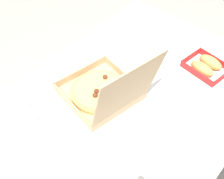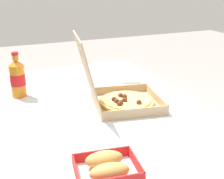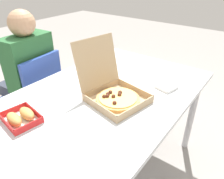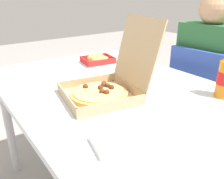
{
  "view_description": "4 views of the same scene",
  "coord_description": "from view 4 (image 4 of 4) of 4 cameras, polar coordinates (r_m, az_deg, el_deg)",
  "views": [
    {
      "loc": [
        0.6,
        0.48,
        1.71
      ],
      "look_at": [
        -0.04,
        -0.07,
        0.76
      ],
      "focal_mm": 47.07,
      "sensor_mm": 36.0,
      "label": 1
    },
    {
      "loc": [
        -1.15,
        0.44,
        1.27
      ],
      "look_at": [
        0.04,
        -0.07,
        0.79
      ],
      "focal_mm": 47.8,
      "sensor_mm": 36.0,
      "label": 2
    },
    {
      "loc": [
        -0.86,
        -0.72,
        1.4
      ],
      "look_at": [
        0.03,
        -0.05,
        0.76
      ],
      "focal_mm": 34.32,
      "sensor_mm": 36.0,
      "label": 3
    },
    {
      "loc": [
        0.77,
        -0.62,
        1.15
      ],
      "look_at": [
        0.03,
        -0.08,
        0.76
      ],
      "focal_mm": 37.59,
      "sensor_mm": 36.0,
      "label": 4
    }
  ],
  "objects": [
    {
      "name": "napkin_pile",
      "position": [
        0.72,
        -0.1,
        -12.92
      ],
      "size": [
        0.13,
        0.13,
        0.02
      ],
      "primitive_type": "cube",
      "rotation": [
        0.0,
        0.0,
        -0.25
      ],
      "color": "white",
      "rests_on": "dining_table"
    },
    {
      "name": "bread_side_box",
      "position": [
        1.51,
        -3.48,
        7.35
      ],
      "size": [
        0.18,
        0.21,
        0.06
      ],
      "color": "white",
      "rests_on": "dining_table"
    },
    {
      "name": "diner_person",
      "position": [
        1.66,
        22.73,
        4.88
      ],
      "size": [
        0.38,
        0.43,
        1.15
      ],
      "color": "#333847",
      "rests_on": "ground_plane"
    },
    {
      "name": "chair",
      "position": [
        1.68,
        20.78,
        -2.18
      ],
      "size": [
        0.44,
        0.44,
        0.83
      ],
      "color": "#2D4CAD",
      "rests_on": "ground_plane"
    },
    {
      "name": "paper_menu",
      "position": [
        1.35,
        -16.25,
        3.54
      ],
      "size": [
        0.23,
        0.18,
        0.0
      ],
      "primitive_type": "cube",
      "rotation": [
        0.0,
        0.0,
        -0.15
      ],
      "color": "white",
      "rests_on": "dining_table"
    },
    {
      "name": "pizza_box_open",
      "position": [
        1.02,
        -1.47,
        0.84
      ],
      "size": [
        0.36,
        0.42,
        0.33
      ],
      "color": "tan",
      "rests_on": "dining_table"
    },
    {
      "name": "dining_table",
      "position": [
        1.11,
        2.36,
        -3.7
      ],
      "size": [
        1.46,
        0.93,
        0.72
      ],
      "color": "silver",
      "rests_on": "ground_plane"
    }
  ]
}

